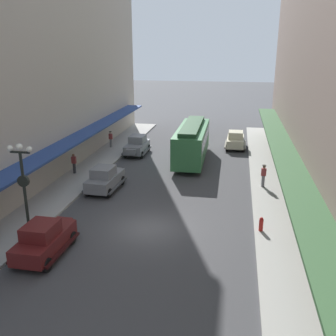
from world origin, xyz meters
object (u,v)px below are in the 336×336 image
at_px(parked_car_0, 137,145).
at_px(streetcar, 192,141).
at_px(parked_car_2, 44,238).
at_px(pedestrian_1, 111,139).
at_px(parked_car_1, 105,178).
at_px(fire_hydrant, 261,224).
at_px(pedestrian_2, 74,163).
at_px(lamp_post_with_clock, 24,186).
at_px(pedestrian_0, 274,141).
at_px(parked_car_3, 236,139).
at_px(pedestrian_3, 263,175).

distance_m(parked_car_0, streetcar, 5.77).
height_order(parked_car_2, pedestrian_1, parked_car_2).
xyz_separation_m(parked_car_0, streetcar, (5.55, -1.24, 0.96)).
xyz_separation_m(parked_car_1, fire_hydrant, (10.95, -4.90, -0.38)).
distance_m(parked_car_2, pedestrian_2, 12.82).
bearing_deg(parked_car_2, lamp_post_with_clock, 136.48).
bearing_deg(lamp_post_with_clock, pedestrian_0, 55.28).
height_order(parked_car_1, pedestrian_2, parked_car_1).
bearing_deg(parked_car_0, pedestrian_1, 153.22).
height_order(parked_car_3, pedestrian_2, parked_car_3).
xyz_separation_m(pedestrian_0, pedestrian_3, (-1.66, -11.50, 0.00)).
distance_m(streetcar, pedestrian_0, 9.39).
xyz_separation_m(parked_car_2, pedestrian_3, (11.37, 11.81, 0.07)).
distance_m(lamp_post_with_clock, fire_hydrant, 13.24).
height_order(pedestrian_1, pedestrian_3, same).
height_order(parked_car_3, pedestrian_1, parked_car_3).
relative_size(parked_car_2, fire_hydrant, 5.22).
relative_size(parked_car_3, streetcar, 0.44).
distance_m(parked_car_1, pedestrian_2, 4.70).
bearing_deg(parked_car_0, pedestrian_2, -116.04).
bearing_deg(parked_car_3, fire_hydrant, -84.94).
bearing_deg(fire_hydrant, parked_car_3, 95.06).
relative_size(parked_car_2, pedestrian_1, 2.56).
bearing_deg(parked_car_2, pedestrian_1, 99.56).
bearing_deg(parked_car_1, streetcar, 58.70).
relative_size(fire_hydrant, pedestrian_2, 0.50).
distance_m(pedestrian_0, pedestrian_1, 16.73).
bearing_deg(pedestrian_0, fire_hydrant, -96.54).
height_order(parked_car_1, pedestrian_0, parked_car_1).
distance_m(parked_car_1, pedestrian_1, 12.16).
xyz_separation_m(streetcar, lamp_post_with_clock, (-7.14, -16.32, 1.08)).
relative_size(parked_car_3, pedestrian_3, 2.56).
xyz_separation_m(streetcar, pedestrian_1, (-8.79, 2.88, -0.89)).
height_order(parked_car_2, pedestrian_3, parked_car_2).
height_order(parked_car_0, pedestrian_1, parked_car_0).
xyz_separation_m(parked_car_1, parked_car_3, (9.27, 14.07, 0.00)).
bearing_deg(fire_hydrant, lamp_post_with_clock, -168.29).
relative_size(parked_car_0, pedestrian_3, 2.56).
distance_m(parked_car_1, pedestrian_0, 19.17).
height_order(streetcar, lamp_post_with_clock, lamp_post_with_clock).
bearing_deg(pedestrian_2, parked_car_3, 40.71).
bearing_deg(pedestrian_0, parked_car_1, -133.16).
height_order(lamp_post_with_clock, pedestrian_2, lamp_post_with_clock).
relative_size(streetcar, lamp_post_with_clock, 1.87).
relative_size(pedestrian_1, pedestrian_2, 1.02).
xyz_separation_m(fire_hydrant, pedestrian_1, (-14.40, 16.56, 0.45)).
relative_size(lamp_post_with_clock, fire_hydrant, 6.29).
distance_m(parked_car_0, parked_car_3, 10.31).
distance_m(parked_car_2, pedestrian_0, 26.71).
bearing_deg(parked_car_1, pedestrian_0, 46.84).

